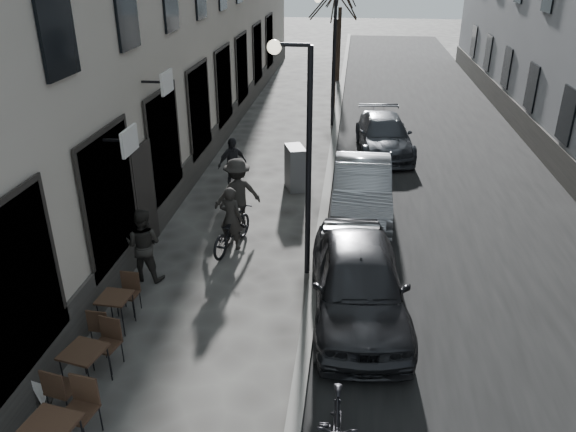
% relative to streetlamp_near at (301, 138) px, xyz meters
% --- Properties ---
extents(road, '(7.30, 60.00, 0.00)m').
position_rel_streetlamp_near_xyz_m(road, '(4.02, 10.00, -3.16)').
color(road, black).
rests_on(road, ground).
extents(kerb, '(0.25, 60.00, 0.12)m').
position_rel_streetlamp_near_xyz_m(kerb, '(0.37, 10.00, -3.10)').
color(kerb, '#65635E').
rests_on(kerb, ground).
extents(streetlamp_near, '(0.90, 0.28, 5.09)m').
position_rel_streetlamp_near_xyz_m(streetlamp_near, '(0.00, 0.00, 0.00)').
color(streetlamp_near, black).
rests_on(streetlamp_near, ground).
extents(streetlamp_far, '(0.90, 0.28, 5.09)m').
position_rel_streetlamp_near_xyz_m(streetlamp_far, '(0.00, 12.00, 0.00)').
color(streetlamp_far, black).
rests_on(streetlamp_far, ground).
extents(tree_near, '(2.40, 2.40, 5.70)m').
position_rel_streetlamp_near_xyz_m(tree_near, '(0.07, 15.00, 1.50)').
color(tree_near, black).
rests_on(tree_near, ground).
extents(bistro_set_b, '(0.74, 1.58, 0.90)m').
position_rel_streetlamp_near_xyz_m(bistro_set_b, '(-3.12, -4.14, -2.70)').
color(bistro_set_b, '#321E16').
rests_on(bistro_set_b, ground).
extents(bistro_set_c, '(0.61, 1.44, 0.84)m').
position_rel_streetlamp_near_xyz_m(bistro_set_c, '(-3.28, -2.49, -2.73)').
color(bistro_set_c, '#321E16').
rests_on(bistro_set_c, ground).
extents(sign_board, '(0.51, 0.68, 1.07)m').
position_rel_streetlamp_near_xyz_m(sign_board, '(-3.84, -4.38, -2.73)').
color(sign_board, black).
rests_on(sign_board, ground).
extents(utility_cabinet, '(0.75, 1.00, 1.33)m').
position_rel_streetlamp_near_xyz_m(utility_cabinet, '(-0.63, 4.94, -2.50)').
color(utility_cabinet, '#59595B').
rests_on(utility_cabinet, ground).
extents(bicycle, '(1.10, 1.97, 0.98)m').
position_rel_streetlamp_near_xyz_m(bicycle, '(-1.76, 0.95, -2.67)').
color(bicycle, black).
rests_on(bicycle, ground).
extents(cyclist_rider, '(0.66, 0.52, 1.61)m').
position_rel_streetlamp_near_xyz_m(cyclist_rider, '(-1.76, 0.95, -2.36)').
color(cyclist_rider, black).
rests_on(cyclist_rider, ground).
extents(pedestrian_near, '(0.87, 0.71, 1.68)m').
position_rel_streetlamp_near_xyz_m(pedestrian_near, '(-3.34, -0.67, -2.32)').
color(pedestrian_near, black).
rests_on(pedestrian_near, ground).
extents(pedestrian_mid, '(1.41, 1.18, 1.89)m').
position_rel_streetlamp_near_xyz_m(pedestrian_mid, '(-1.82, 2.12, -2.21)').
color(pedestrian_mid, black).
rests_on(pedestrian_mid, ground).
extents(pedestrian_far, '(0.98, 0.97, 1.65)m').
position_rel_streetlamp_near_xyz_m(pedestrian_far, '(-2.48, 4.59, -2.33)').
color(pedestrian_far, black).
rests_on(pedestrian_far, ground).
extents(car_near, '(2.19, 4.64, 1.54)m').
position_rel_streetlamp_near_xyz_m(car_near, '(1.30, -1.51, -2.39)').
color(car_near, black).
rests_on(car_near, ground).
extents(car_mid, '(1.54, 4.41, 1.45)m').
position_rel_streetlamp_near_xyz_m(car_mid, '(1.38, 3.44, -2.43)').
color(car_mid, gray).
rests_on(car_mid, ground).
extents(car_far, '(2.18, 4.59, 1.29)m').
position_rel_streetlamp_near_xyz_m(car_far, '(2.18, 8.71, -2.51)').
color(car_far, '#31343A').
rests_on(car_far, ground).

